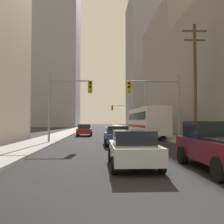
% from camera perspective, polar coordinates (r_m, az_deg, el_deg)
% --- Properties ---
extents(sidewalk_left, '(3.09, 160.00, 0.15)m').
position_cam_1_polar(sidewalk_left, '(52.79, -8.65, -4.09)').
color(sidewalk_left, '#9E9E99').
rests_on(sidewalk_left, ground).
extents(sidewalk_right, '(3.09, 160.00, 0.15)m').
position_cam_1_polar(sidewalk_right, '(53.13, 5.68, -4.09)').
color(sidewalk_right, '#9E9E99').
rests_on(sidewalk_right, ground).
extents(city_bus, '(2.92, 11.58, 3.40)m').
position_cam_1_polar(city_bus, '(29.89, 7.75, -2.05)').
color(city_bus, silver).
rests_on(city_bus, ground).
extents(pickup_truck_maroon, '(2.20, 5.44, 1.90)m').
position_cam_1_polar(pickup_truck_maroon, '(10.69, 23.33, -7.11)').
color(pickup_truck_maroon, maroon).
rests_on(pickup_truck_maroon, ground).
extents(sedan_silver, '(1.95, 4.20, 1.52)m').
position_cam_1_polar(sedan_silver, '(10.52, 4.81, -8.24)').
color(sedan_silver, '#B7BABF').
rests_on(sedan_silver, ground).
extents(sedan_blue, '(1.95, 4.25, 1.52)m').
position_cam_1_polar(sedan_blue, '(19.96, 1.07, -5.36)').
color(sedan_blue, navy).
rests_on(sedan_blue, ground).
extents(sedan_red, '(1.95, 4.22, 1.52)m').
position_cam_1_polar(sedan_red, '(33.11, -6.22, -4.07)').
color(sedan_red, maroon).
rests_on(sedan_red, ground).
extents(traffic_signal_near_left, '(3.77, 0.44, 6.00)m').
position_cam_1_polar(traffic_signal_near_left, '(21.97, -9.93, 3.51)').
color(traffic_signal_near_left, gray).
rests_on(traffic_signal_near_left, ground).
extents(traffic_signal_near_right, '(4.71, 0.44, 6.00)m').
position_cam_1_polar(traffic_signal_near_right, '(22.37, 9.93, 3.52)').
color(traffic_signal_near_right, gray).
rests_on(traffic_signal_near_right, ground).
extents(traffic_signal_far_right, '(4.41, 0.44, 6.00)m').
position_cam_1_polar(traffic_signal_far_right, '(55.54, 2.33, 0.11)').
color(traffic_signal_far_right, gray).
rests_on(traffic_signal_far_right, ground).
extents(utility_pole_right, '(2.20, 0.28, 10.34)m').
position_cam_1_polar(utility_pole_right, '(22.99, 18.31, 6.88)').
color(utility_pole_right, brown).
rests_on(utility_pole_right, ground).
extents(street_lamp_right, '(2.71, 0.32, 7.50)m').
position_cam_1_polar(street_lamp_right, '(38.47, 7.04, 1.87)').
color(street_lamp_right, gray).
rests_on(street_lamp_right, ground).
extents(building_left_far_tower, '(17.21, 20.30, 63.84)m').
position_cam_1_polar(building_left_far_tower, '(97.01, -12.87, 15.94)').
color(building_left_far_tower, '#93939E').
rests_on(building_left_far_tower, ground).
extents(building_right_mid_block, '(19.80, 20.89, 21.78)m').
position_cam_1_polar(building_right_mid_block, '(52.14, 20.06, 7.92)').
color(building_right_mid_block, gray).
rests_on(building_right_mid_block, ground).
extents(building_right_far_highrise, '(20.97, 22.12, 46.22)m').
position_cam_1_polar(building_right_far_highrise, '(94.54, 10.25, 10.86)').
color(building_right_far_highrise, '#93939E').
rests_on(building_right_far_highrise, ground).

